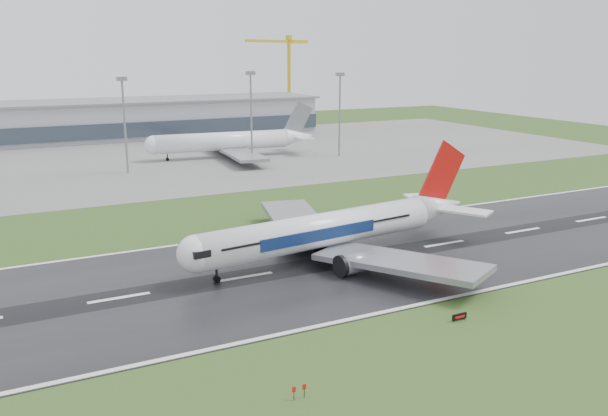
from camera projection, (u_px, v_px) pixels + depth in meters
ground at (119, 298)px, 92.25m from camera, size 520.00×520.00×0.00m
runway at (119, 298)px, 92.24m from camera, size 400.00×45.00×0.10m
apron at (44, 166)px, 200.68m from camera, size 400.00×130.00×0.08m
terminal at (29, 124)px, 250.93m from camera, size 240.00×36.00×15.00m
main_airliner at (339, 207)px, 109.33m from camera, size 66.96×64.47×17.79m
parked_airliner at (229, 131)px, 215.11m from camera, size 64.97×61.17×17.72m
tower_crane at (289, 80)px, 313.90m from camera, size 41.35×19.62×43.50m
runway_sign at (459, 317)px, 84.48m from camera, size 2.30×0.30×1.04m
floodmast_3 at (125, 128)px, 185.12m from camera, size 0.64×0.64×27.16m
floodmast_4 at (251, 120)px, 202.45m from camera, size 0.64×0.64×28.25m
floodmast_5 at (340, 117)px, 216.84m from camera, size 0.64×0.64×27.39m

